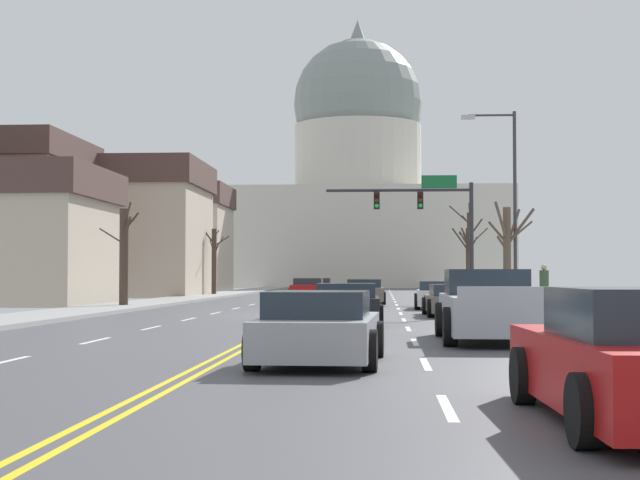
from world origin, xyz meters
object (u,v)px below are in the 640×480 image
at_px(signal_gantry, 430,211).
at_px(bicycle_parked, 568,307).
at_px(sedan_near_02, 452,301).
at_px(sedan_oncoming_01, 320,287).
at_px(sedan_near_01, 438,296).
at_px(pickup_truck_near_04, 489,308).
at_px(sedan_oncoming_00, 308,289).
at_px(sedan_near_03, 347,305).
at_px(pedestrian_00, 544,285).
at_px(sedan_near_05, 319,329).
at_px(sedan_near_00, 364,292).
at_px(street_lamp_right, 508,191).

height_order(signal_gantry, bicycle_parked, signal_gantry).
relative_size(sedan_near_02, sedan_oncoming_01, 1.02).
distance_m(signal_gantry, sedan_near_01, 11.49).
relative_size(signal_gantry, sedan_near_01, 1.75).
distance_m(sedan_near_01, sedan_near_02, 7.37).
relative_size(pickup_truck_near_04, sedan_oncoming_00, 1.26).
distance_m(signal_gantry, bicycle_parked, 23.83).
relative_size(pickup_truck_near_04, sedan_oncoming_01, 1.20).
bearing_deg(sedan_near_03, sedan_near_01, 75.84).
bearing_deg(pedestrian_00, sedan_near_03, -130.48).
xyz_separation_m(sedan_near_02, pedestrian_00, (3.53, 2.02, 0.55)).
distance_m(pickup_truck_near_04, sedan_near_05, 6.67).
distance_m(sedan_near_05, sedan_oncoming_01, 56.07).
xyz_separation_m(sedan_near_00, sedan_near_02, (3.36, -14.19, -0.04)).
bearing_deg(sedan_near_02, bicycle_parked, -59.66).
bearing_deg(sedan_near_03, pickup_truck_near_04, -63.44).
bearing_deg(street_lamp_right, sedan_near_00, 124.18).
relative_size(street_lamp_right, sedan_near_01, 1.76).
relative_size(signal_gantry, bicycle_parked, 4.47).
distance_m(sedan_near_02, sedan_near_03, 7.14).
bearing_deg(sedan_near_05, sedan_near_03, 90.01).
distance_m(sedan_near_02, sedan_oncoming_00, 25.04).
bearing_deg(signal_gantry, sedan_near_01, -90.94).
distance_m(sedan_near_00, pickup_truck_near_04, 27.36).
relative_size(pickup_truck_near_04, bicycle_parked, 3.03).
bearing_deg(bicycle_parked, sedan_near_02, 120.34).
distance_m(sedan_near_05, bicycle_parked, 15.02).
relative_size(sedan_oncoming_01, bicycle_parked, 2.53).
bearing_deg(sedan_near_02, sedan_near_03, -119.34).
xyz_separation_m(pickup_truck_near_04, sedan_oncoming_00, (-6.78, 37.05, -0.12)).
relative_size(sedan_near_01, sedan_oncoming_00, 1.06).
height_order(sedan_near_02, sedan_near_03, sedan_near_03).
distance_m(signal_gantry, sedan_near_03, 24.88).
height_order(sedan_near_05, pedestrian_00, pedestrian_00).
bearing_deg(street_lamp_right, pickup_truck_near_04, -98.61).
xyz_separation_m(sedan_oncoming_00, sedan_oncoming_01, (-0.13, 13.16, -0.03)).
bearing_deg(pedestrian_00, sedan_oncoming_01, 106.69).
xyz_separation_m(sedan_near_03, sedan_oncoming_00, (-3.40, 30.30, 0.02)).
distance_m(sedan_near_02, sedan_near_05, 19.05).
bearing_deg(sedan_near_01, bicycle_parked, -76.05).
bearing_deg(sedan_near_00, sedan_near_05, -90.24).
height_order(sedan_near_01, pedestrian_00, pedestrian_00).
bearing_deg(sedan_near_00, sedan_near_01, -64.28).
bearing_deg(sedan_near_01, sedan_oncoming_00, 112.23).
xyz_separation_m(signal_gantry, pedestrian_00, (3.43, -16.00, -3.78)).
xyz_separation_m(sedan_near_01, sedan_oncoming_01, (-6.95, 29.86, 0.00)).
bearing_deg(sedan_oncoming_01, sedan_near_01, -76.89).
height_order(sedan_near_01, sedan_oncoming_01, sedan_oncoming_01).
distance_m(pickup_truck_near_04, sedan_oncoming_01, 50.68).
bearing_deg(sedan_oncoming_01, sedan_near_03, -85.36).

